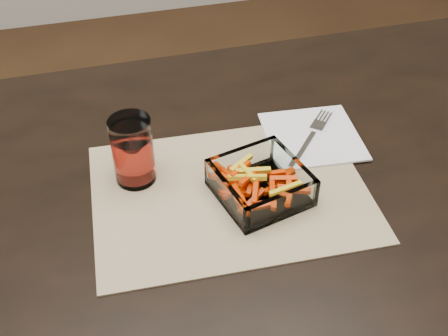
# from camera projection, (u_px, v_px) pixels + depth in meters

# --- Properties ---
(dining_table) EXTENTS (1.60, 0.90, 0.75)m
(dining_table) POSITION_uv_depth(u_px,v_px,m) (260.00, 216.00, 1.01)
(dining_table) COLOR black
(dining_table) RESTS_ON ground
(placemat) EXTENTS (0.47, 0.35, 0.00)m
(placemat) POSITION_uv_depth(u_px,v_px,m) (230.00, 192.00, 0.93)
(placemat) COLOR tan
(placemat) RESTS_ON dining_table
(glass_bowl) EXTENTS (0.16, 0.16, 0.05)m
(glass_bowl) POSITION_uv_depth(u_px,v_px,m) (260.00, 185.00, 0.91)
(glass_bowl) COLOR white
(glass_bowl) RESTS_ON placemat
(tumbler) EXTENTS (0.07, 0.07, 0.12)m
(tumbler) POSITION_uv_depth(u_px,v_px,m) (133.00, 153.00, 0.92)
(tumbler) COLOR white
(tumbler) RESTS_ON placemat
(napkin) EXTENTS (0.18, 0.18, 0.00)m
(napkin) POSITION_uv_depth(u_px,v_px,m) (312.00, 136.00, 1.04)
(napkin) COLOR white
(napkin) RESTS_ON placemat
(fork) EXTENTS (0.13, 0.15, 0.00)m
(fork) POSITION_uv_depth(u_px,v_px,m) (312.00, 135.00, 1.03)
(fork) COLOR silver
(fork) RESTS_ON napkin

